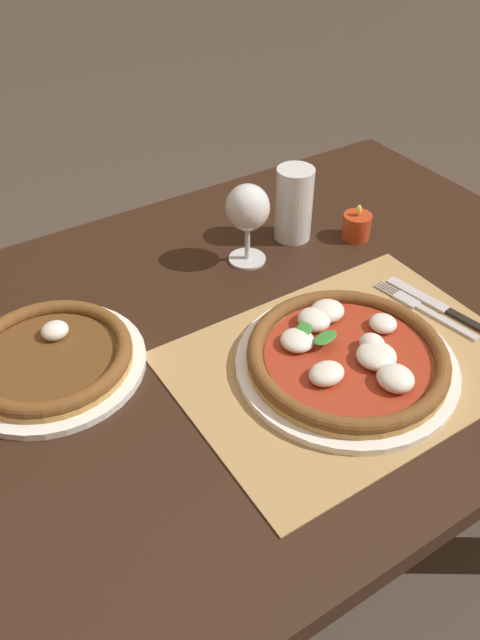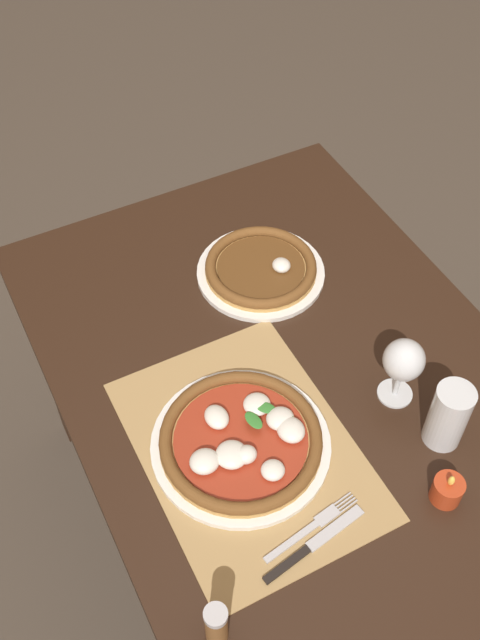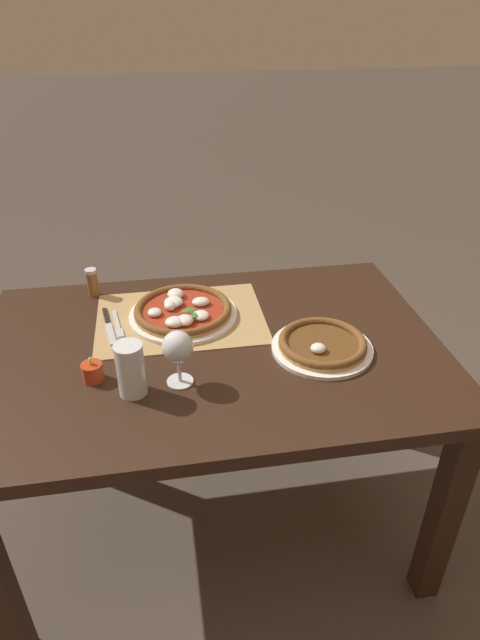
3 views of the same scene
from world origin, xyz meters
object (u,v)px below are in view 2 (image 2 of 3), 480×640
(pizza_far, at_px, (261,269))
(knife, at_px, (314,544))
(votive_candle, at_px, (447,491))
(pizza_near, at_px, (242,441))
(fork, at_px, (311,527))
(pint_glass, at_px, (448,417))
(pepper_shaker, at_px, (216,624))
(wine_glass, at_px, (403,362))

(pizza_far, xyz_separation_m, knife, (0.60, -0.22, -0.01))
(knife, relative_size, votive_candle, 2.98)
(pizza_near, bearing_deg, votive_candle, 47.11)
(pizza_near, xyz_separation_m, fork, (0.20, 0.03, -0.02))
(pizza_near, relative_size, fork, 1.69)
(pint_glass, bearing_deg, pizza_far, -169.11)
(pizza_near, bearing_deg, pizza_far, 147.13)
(pizza_far, height_order, pint_glass, pint_glass)
(votive_candle, bearing_deg, pepper_shaker, -86.58)
(pizza_near, xyz_separation_m, pint_glass, (0.15, 0.35, 0.05))
(fork, bearing_deg, votive_candle, 76.76)
(votive_candle, bearing_deg, wine_glass, 167.79)
(knife, bearing_deg, pizza_far, 159.89)
(wine_glass, xyz_separation_m, votive_candle, (0.22, -0.05, -0.08))
(fork, xyz_separation_m, knife, (0.03, -0.01, 0.00))
(wine_glass, bearing_deg, fork, -60.12)
(pizza_far, distance_m, wine_glass, 0.43)
(pizza_far, height_order, votive_candle, votive_candle)
(pizza_far, height_order, fork, pizza_far)
(pizza_far, distance_m, fork, 0.61)
(fork, distance_m, pepper_shaker, 0.24)
(pizza_far, relative_size, votive_candle, 4.01)
(pint_glass, bearing_deg, pepper_shaker, -76.18)
(wine_glass, relative_size, pint_glass, 1.07)
(pizza_far, distance_m, pepper_shaker, 0.79)
(pizza_near, height_order, pint_glass, pint_glass)
(wine_glass, relative_size, votive_candle, 2.15)
(knife, xyz_separation_m, votive_candle, (0.03, 0.25, 0.02))
(pizza_far, distance_m, votive_candle, 0.63)
(knife, bearing_deg, pint_glass, 103.12)
(wine_glass, height_order, fork, wine_glass)
(pizza_near, bearing_deg, knife, 5.60)
(pizza_near, bearing_deg, wine_glass, 84.38)
(knife, xyz_separation_m, pepper_shaker, (0.06, -0.21, 0.04))
(pizza_near, xyz_separation_m, pepper_shaker, (0.28, -0.19, 0.03))
(pepper_shaker, bearing_deg, wine_glass, 116.09)
(fork, bearing_deg, pizza_near, -170.52)
(fork, bearing_deg, knife, -21.06)
(pizza_near, bearing_deg, pint_glass, 66.24)
(pizza_far, bearing_deg, pizza_near, -32.87)
(pizza_near, distance_m, pizza_far, 0.45)
(wine_glass, relative_size, knife, 0.72)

